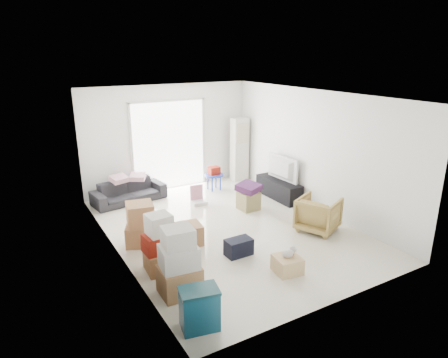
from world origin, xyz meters
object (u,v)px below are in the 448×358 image
kids_table (214,173)px  wood_crate (287,264)px  armchair (318,213)px  ottoman (248,201)px  ac_tower (239,149)px  sofa (129,188)px  storage_bins (199,309)px  tv_console (279,189)px  television (279,178)px

kids_table → wood_crate: (-0.94, -4.22, -0.30)m
armchair → kids_table: 3.31m
kids_table → armchair: bearing=-79.3°
armchair → ottoman: bearing=-5.1°
ac_tower → ottoman: (-1.01, -2.01, -0.67)m
sofa → storage_bins: size_ratio=2.99×
ac_tower → ottoman: size_ratio=4.17×
ac_tower → wood_crate: bearing=-113.1°
tv_console → ottoman: (-1.06, -0.25, -0.02)m
television → tv_console: bearing=-0.0°
ac_tower → kids_table: size_ratio=2.82×
tv_console → sofa: size_ratio=0.79×
sofa → storage_bins: (-0.62, -5.01, -0.05)m
ac_tower → storage_bins: size_ratio=3.01×
television → armchair: size_ratio=1.34×
storage_bins → kids_table: kids_table is taller
storage_bins → kids_table: (2.81, 4.74, 0.15)m
ottoman → armchair: bearing=-70.4°
television → sofa: size_ratio=0.59×
sofa → storage_bins: bearing=-104.8°
ac_tower → storage_bins: ac_tower is taller
storage_bins → tv_console: bearing=41.1°
sofa → wood_crate: size_ratio=4.20×
tv_console → armchair: (-0.47, -1.91, 0.16)m
ac_tower → armchair: ac_tower is taller
armchair → wood_crate: 1.85m
sofa → kids_table: sofa is taller
sofa → armchair: (2.81, -3.51, 0.05)m
sofa → wood_crate: 4.66m
ac_tower → armchair: (-0.42, -3.66, -0.49)m
ac_tower → television: size_ratio=1.70×
wood_crate → armchair: bearing=32.0°
television → kids_table: bearing=36.1°
sofa → wood_crate: bearing=-82.1°
sofa → ottoman: 2.90m
armchair → ac_tower: bearing=-31.3°
storage_bins → ottoman: size_ratio=1.39×
television → ottoman: bearing=100.5°
ac_tower → wood_crate: ac_tower is taller
storage_bins → wood_crate: size_ratio=1.40×
ac_tower → tv_console: bearing=-88.4°
tv_console → kids_table: 1.74m
tv_console → sofa: sofa is taller
television → sofa: (-3.28, 1.61, -0.19)m
kids_table → sofa: bearing=173.2°
armchair → kids_table: armchair is taller
ac_tower → wood_crate: (-1.98, -4.63, -0.74)m
ottoman → kids_table: size_ratio=0.67×
armchair → wood_crate: armchair is taller
ac_tower → ottoman: 2.35m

